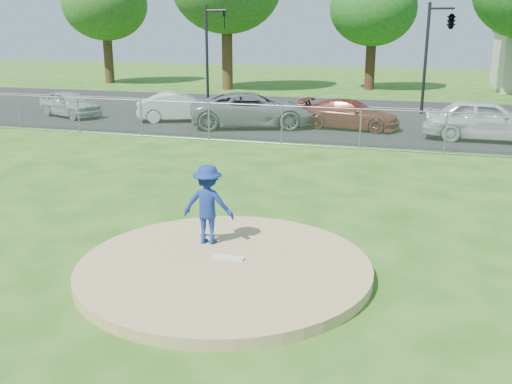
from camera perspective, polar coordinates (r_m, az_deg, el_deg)
ground at (r=19.89m, az=6.72°, el=3.33°), size 120.00×120.00×0.00m
pitchers_mound at (r=10.61m, az=-3.17°, el=-7.55°), size 5.40×5.40×0.20m
pitching_rubber at (r=10.73m, az=-2.81°, el=-6.56°), size 0.60×0.15×0.04m
chain_link_fence at (r=21.68m, az=7.75°, el=6.37°), size 40.00×0.06×1.50m
parking_lot at (r=26.20m, az=9.31°, el=6.31°), size 50.00×8.00×0.01m
street at (r=33.57m, az=11.10°, el=8.33°), size 60.00×7.00×0.01m
traffic_signal_left at (r=33.41m, az=-4.56°, el=14.33°), size 1.28×0.20×5.60m
traffic_signal_center at (r=31.12m, az=18.71°, el=15.74°), size 1.42×2.48×5.60m
pitcher at (r=11.30m, az=-4.82°, el=-1.23°), size 1.07×0.66×1.59m
traffic_cone at (r=25.98m, az=-2.24°, el=7.31°), size 0.40×0.40×0.78m
parked_car_silver at (r=30.73m, az=-18.12°, el=8.39°), size 4.11×2.85×1.30m
parked_car_white at (r=28.03m, az=-7.60°, el=8.42°), size 4.32×2.93×1.35m
parked_car_gray at (r=26.10m, az=-0.37°, el=8.22°), size 6.10×4.23×1.55m
parked_car_darkred at (r=25.96m, az=9.35°, el=7.67°), size 4.63×2.36×1.29m
parked_car_pearl at (r=24.66m, az=22.03°, el=6.71°), size 4.86×2.02×1.65m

